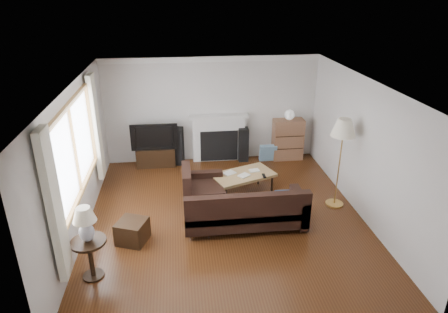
{
  "coord_description": "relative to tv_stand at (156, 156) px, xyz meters",
  "views": [
    {
      "loc": [
        -0.79,
        -6.31,
        3.99
      ],
      "look_at": [
        0.0,
        0.3,
        1.1
      ],
      "focal_mm": 32.0,
      "sensor_mm": 36.0,
      "label": 1
    }
  ],
  "objects": [
    {
      "name": "room",
      "position": [
        1.36,
        -2.5,
        1.02
      ],
      "size": [
        5.1,
        5.6,
        2.54
      ],
      "color": "#482510",
      "rests_on": "ground"
    },
    {
      "name": "window",
      "position": [
        -1.09,
        -2.7,
        1.32
      ],
      "size": [
        0.12,
        2.74,
        1.54
      ],
      "primitive_type": "cube",
      "color": "brown",
      "rests_on": "room"
    },
    {
      "name": "curtain_near",
      "position": [
        -1.04,
        -4.22,
        1.17
      ],
      "size": [
        0.1,
        0.35,
        2.1
      ],
      "primitive_type": "cube",
      "color": "white",
      "rests_on": "room"
    },
    {
      "name": "curtain_far",
      "position": [
        -1.04,
        -1.18,
        1.17
      ],
      "size": [
        0.1,
        0.35,
        2.1
      ],
      "primitive_type": "cube",
      "color": "white",
      "rests_on": "room"
    },
    {
      "name": "fireplace",
      "position": [
        1.51,
        0.14,
        0.35
      ],
      "size": [
        1.4,
        0.26,
        1.15
      ],
      "primitive_type": "cube",
      "color": "white",
      "rests_on": "room"
    },
    {
      "name": "tv_stand",
      "position": [
        0.0,
        0.0,
        0.0
      ],
      "size": [
        0.9,
        0.41,
        0.45
      ],
      "primitive_type": "cube",
      "color": "black",
      "rests_on": "ground"
    },
    {
      "name": "television",
      "position": [
        0.0,
        0.0,
        0.54
      ],
      "size": [
        1.08,
        0.14,
        0.62
      ],
      "primitive_type": "imported",
      "color": "black",
      "rests_on": "tv_stand"
    },
    {
      "name": "speaker_left",
      "position": [
        0.53,
        0.05,
        0.22
      ],
      "size": [
        0.3,
        0.34,
        0.89
      ],
      "primitive_type": "cube",
      "rotation": [
        0.0,
        0.0,
        -0.2
      ],
      "color": "black",
      "rests_on": "ground"
    },
    {
      "name": "speaker_right",
      "position": [
        2.1,
        0.05,
        0.19
      ],
      "size": [
        0.23,
        0.28,
        0.83
      ],
      "primitive_type": "cube",
      "rotation": [
        0.0,
        0.0,
        -0.02
      ],
      "color": "black",
      "rests_on": "ground"
    },
    {
      "name": "bookshelf",
      "position": [
        3.2,
        0.03,
        0.28
      ],
      "size": [
        0.73,
        0.35,
        1.0
      ],
      "primitive_type": "cube",
      "color": "brown",
      "rests_on": "ground"
    },
    {
      "name": "globe_lamp",
      "position": [
        3.2,
        0.03,
        0.9
      ],
      "size": [
        0.24,
        0.24,
        0.24
      ],
      "primitive_type": "sphere",
      "color": "white",
      "rests_on": "bookshelf"
    },
    {
      "name": "sectional_sofa",
      "position": [
        1.66,
        -2.82,
        0.15
      ],
      "size": [
        2.31,
        1.69,
        0.75
      ],
      "primitive_type": "cube",
      "color": "black",
      "rests_on": "ground"
    },
    {
      "name": "coffee_table",
      "position": [
        1.81,
        -1.69,
        0.01
      ],
      "size": [
        1.38,
        1.07,
        0.48
      ],
      "primitive_type": "cube",
      "rotation": [
        0.0,
        0.0,
        0.37
      ],
      "color": "#A5824F",
      "rests_on": "ground"
    },
    {
      "name": "footstool",
      "position": [
        -0.28,
        -3.06,
        -0.03
      ],
      "size": [
        0.59,
        0.59,
        0.39
      ],
      "primitive_type": "cube",
      "rotation": [
        0.0,
        0.0,
        -0.38
      ],
      "color": "black",
      "rests_on": "ground"
    },
    {
      "name": "floor_lamp",
      "position": [
        3.54,
        -2.29,
        0.66
      ],
      "size": [
        0.59,
        0.59,
        1.76
      ],
      "primitive_type": "cube",
      "rotation": [
        0.0,
        0.0,
        0.38
      ],
      "color": "#C69344",
      "rests_on": "ground"
    },
    {
      "name": "side_table",
      "position": [
        -0.79,
        -3.89,
        0.09
      ],
      "size": [
        0.51,
        0.51,
        0.63
      ],
      "primitive_type": "cube",
      "color": "black",
      "rests_on": "ground"
    },
    {
      "name": "table_lamp",
      "position": [
        -0.79,
        -3.89,
        0.67
      ],
      "size": [
        0.33,
        0.33,
        0.53
      ],
      "primitive_type": "cube",
      "color": "silver",
      "rests_on": "side_table"
    }
  ]
}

